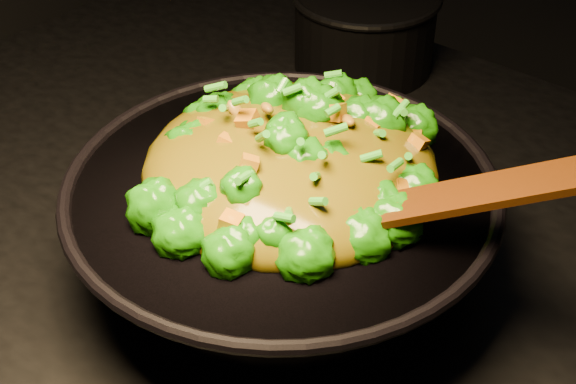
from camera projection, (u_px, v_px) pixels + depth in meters
The scene contains 4 objects.
wok at pixel (282, 230), 0.80m from camera, with size 0.41×0.41×0.11m, color black, non-canonical shape.
stir_fry at pixel (290, 130), 0.75m from camera, with size 0.29×0.29×0.10m, color #1E7708, non-canonical shape.
spatula at pixel (448, 199), 0.67m from camera, with size 0.28×0.04×0.01m, color #331106.
back_pot at pixel (365, 30), 1.15m from camera, with size 0.20×0.20×0.12m, color black.
Camera 1 is at (0.47, -0.56, 1.48)m, focal length 50.00 mm.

